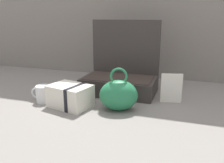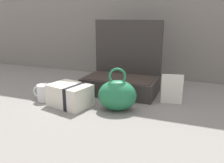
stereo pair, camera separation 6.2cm
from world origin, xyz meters
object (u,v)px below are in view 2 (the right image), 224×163
at_px(open_suitcase, 123,76).
at_px(info_card_left, 172,89).
at_px(coffee_mug, 44,93).
at_px(teal_pouch_handbag, 117,95).
at_px(cream_toiletry_bag, 71,95).

xyz_separation_m(open_suitcase, info_card_left, (0.30, -0.10, -0.02)).
height_order(coffee_mug, info_card_left, info_card_left).
relative_size(teal_pouch_handbag, info_card_left, 1.35).
relative_size(open_suitcase, coffee_mug, 3.58).
relative_size(cream_toiletry_bag, coffee_mug, 1.95).
bearing_deg(coffee_mug, cream_toiletry_bag, -5.39).
xyz_separation_m(open_suitcase, teal_pouch_handbag, (0.07, -0.29, -0.02)).
bearing_deg(teal_pouch_handbag, info_card_left, 38.39).
relative_size(open_suitcase, info_card_left, 2.68).
distance_m(cream_toiletry_bag, info_card_left, 0.52).
height_order(open_suitcase, info_card_left, open_suitcase).
distance_m(open_suitcase, cream_toiletry_bag, 0.36).
bearing_deg(info_card_left, open_suitcase, 149.36).
bearing_deg(info_card_left, cream_toiletry_bag, -167.47).
xyz_separation_m(teal_pouch_handbag, info_card_left, (0.23, 0.18, 0.00)).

